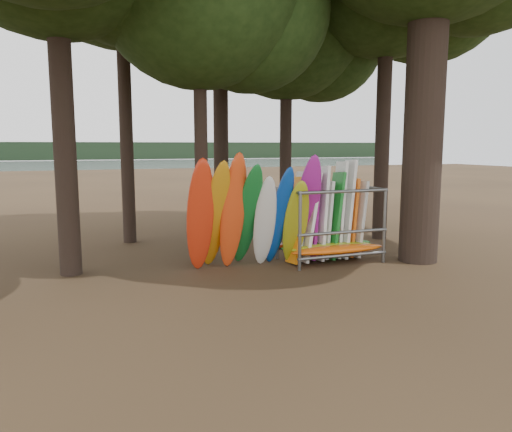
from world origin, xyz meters
name	(u,v)px	position (x,y,z in m)	size (l,w,h in m)	color
ground	(297,278)	(0.00, 0.00, 0.00)	(120.00, 120.00, 0.00)	#47331E
lake	(108,170)	(0.00, 60.00, 0.00)	(160.00, 160.00, 0.00)	gray
far_shore	(90,151)	(0.00, 110.00, 2.00)	(160.00, 4.00, 4.00)	black
oak_3	(287,18)	(2.61, 6.61, 8.00)	(6.95, 6.95, 11.05)	black
kayak_row	(253,216)	(-0.71, 1.31, 1.44)	(3.91, 1.84, 3.26)	red
storage_rack	(330,226)	(1.69, 1.41, 1.01)	(2.95, 1.56, 2.91)	slate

